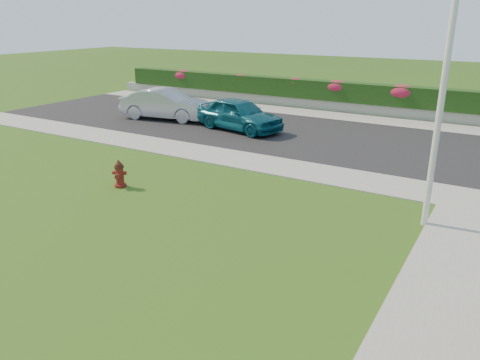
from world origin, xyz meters
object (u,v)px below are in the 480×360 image
Objects in this scene: sedan_teal at (239,114)px; sedan_silver at (166,104)px; fire_hydrant at (119,174)px; utility_pole at (442,99)px.

sedan_teal is 4.72m from sedan_silver.
sedan_teal is (-0.76, 8.81, 0.39)m from fire_hydrant.
utility_pole is at bearing -11.58° from fire_hydrant.
sedan_silver is at bearing 97.28° from fire_hydrant.
sedan_silver reaches higher than fire_hydrant.
utility_pole reaches higher than sedan_silver.
sedan_teal reaches higher than fire_hydrant.
utility_pole is (9.07, 2.00, 2.92)m from fire_hydrant.
sedan_teal is 12.22m from utility_pole.
sedan_silver is 16.34m from utility_pole.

